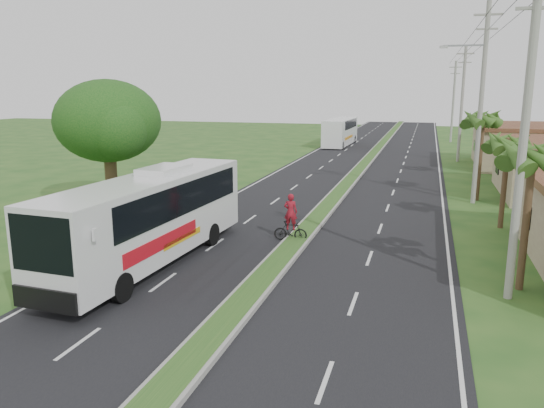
# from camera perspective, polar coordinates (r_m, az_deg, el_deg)

# --- Properties ---
(ground) EXTENTS (180.00, 180.00, 0.00)m
(ground) POSITION_cam_1_polar(r_m,az_deg,el_deg) (18.83, -2.03, -9.52)
(ground) COLOR #244E1C
(ground) RESTS_ON ground
(road_asphalt) EXTENTS (14.00, 160.00, 0.02)m
(road_asphalt) POSITION_cam_1_polar(r_m,az_deg,el_deg) (37.65, 7.58, 1.51)
(road_asphalt) COLOR black
(road_asphalt) RESTS_ON ground
(median_strip) EXTENTS (1.20, 160.00, 0.18)m
(median_strip) POSITION_cam_1_polar(r_m,az_deg,el_deg) (37.63, 7.58, 1.65)
(median_strip) COLOR gray
(median_strip) RESTS_ON ground
(lane_edge_left) EXTENTS (0.12, 160.00, 0.01)m
(lane_edge_left) POSITION_cam_1_polar(r_m,az_deg,el_deg) (39.20, -2.14, 2.02)
(lane_edge_left) COLOR silver
(lane_edge_left) RESTS_ON ground
(lane_edge_right) EXTENTS (0.12, 160.00, 0.01)m
(lane_edge_right) POSITION_cam_1_polar(r_m,az_deg,el_deg) (37.26, 17.81, 0.89)
(lane_edge_right) COLOR silver
(lane_edge_right) RESTS_ON ground
(shop_far) EXTENTS (8.60, 11.60, 3.82)m
(shop_far) POSITION_cam_1_polar(r_m,az_deg,el_deg) (53.49, 25.48, 5.69)
(shop_far) COLOR #9C8369
(shop_far) RESTS_ON ground
(palm_verge_a) EXTENTS (2.40, 2.40, 5.45)m
(palm_verge_a) POSITION_cam_1_polar(r_m,az_deg,el_deg) (20.01, 26.25, 4.56)
(palm_verge_a) COLOR #473321
(palm_verge_a) RESTS_ON ground
(palm_verge_b) EXTENTS (2.40, 2.40, 5.05)m
(palm_verge_b) POSITION_cam_1_polar(r_m,az_deg,el_deg) (28.96, 24.05, 6.02)
(palm_verge_b) COLOR #473321
(palm_verge_b) RESTS_ON ground
(palm_verge_c) EXTENTS (2.40, 2.40, 5.85)m
(palm_verge_c) POSITION_cam_1_polar(r_m,az_deg,el_deg) (35.78, 21.78, 8.44)
(palm_verge_c) COLOR #473321
(palm_verge_c) RESTS_ON ground
(palm_verge_d) EXTENTS (2.40, 2.40, 5.25)m
(palm_verge_d) POSITION_cam_1_polar(r_m,az_deg,el_deg) (44.80, 21.35, 8.35)
(palm_verge_d) COLOR #473321
(palm_verge_d) RESTS_ON ground
(shade_tree) EXTENTS (6.30, 6.00, 7.54)m
(shade_tree) POSITION_cam_1_polar(r_m,az_deg,el_deg) (31.98, -17.40, 8.23)
(shade_tree) COLOR #473321
(shade_tree) RESTS_ON ground
(utility_pole_a) EXTENTS (1.60, 0.28, 11.00)m
(utility_pole_a) POSITION_cam_1_polar(r_m,az_deg,el_deg) (18.86, 25.51, 7.09)
(utility_pole_a) COLOR gray
(utility_pole_a) RESTS_ON ground
(utility_pole_b) EXTENTS (3.20, 0.28, 12.00)m
(utility_pole_b) POSITION_cam_1_polar(r_m,az_deg,el_deg) (34.71, 21.53, 10.25)
(utility_pole_b) COLOR gray
(utility_pole_b) RESTS_ON ground
(utility_pole_c) EXTENTS (1.60, 0.28, 11.00)m
(utility_pole_c) POSITION_cam_1_polar(r_m,az_deg,el_deg) (54.67, 19.75, 10.22)
(utility_pole_c) COLOR gray
(utility_pole_c) RESTS_ON ground
(utility_pole_d) EXTENTS (1.60, 0.28, 10.50)m
(utility_pole_d) POSITION_cam_1_polar(r_m,az_deg,el_deg) (74.65, 18.92, 10.46)
(utility_pole_d) COLOR gray
(utility_pole_d) RESTS_ON ground
(coach_bus_main) EXTENTS (3.09, 12.03, 3.85)m
(coach_bus_main) POSITION_cam_1_polar(r_m,az_deg,el_deg) (21.75, -12.84, -0.97)
(coach_bus_main) COLOR silver
(coach_bus_main) RESTS_ON ground
(coach_bus_far) EXTENTS (2.73, 11.36, 3.29)m
(coach_bus_far) POSITION_cam_1_polar(r_m,az_deg,el_deg) (67.56, 7.38, 7.86)
(coach_bus_far) COLOR white
(coach_bus_far) RESTS_ON ground
(motorcyclist) EXTENTS (1.59, 0.51, 2.27)m
(motorcyclist) POSITION_cam_1_polar(r_m,az_deg,el_deg) (24.70, 2.01, -2.11)
(motorcyclist) COLOR black
(motorcyclist) RESTS_ON ground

